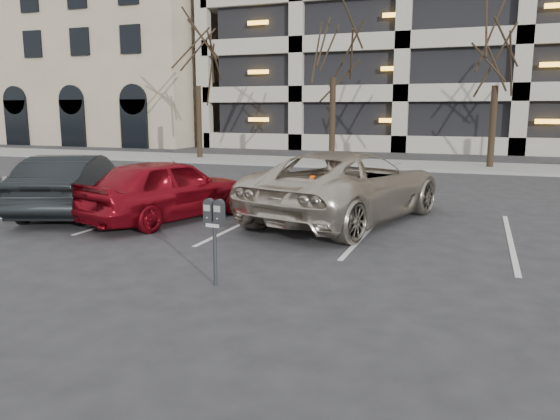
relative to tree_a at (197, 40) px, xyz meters
The scene contains 11 objects.
ground 19.79m from the tree_a, 57.99° to the right, with size 140.00×140.00×0.00m, color #28282B.
sidewalk 11.61m from the tree_a, ahead, with size 80.00×4.00×0.12m, color gray.
stall_lines 17.24m from the tree_a, 57.88° to the right, with size 16.90×5.20×0.00m.
office_building 22.81m from the tree_a, 142.28° to the left, with size 26.00×16.20×15.00m.
tree_a is the anchor object (origin of this frame).
tree_b 7.01m from the tree_a, ahead, with size 3.89×3.89×8.84m.
tree_c 14.00m from the tree_a, ahead, with size 3.45×3.45×7.84m.
parking_meter 21.34m from the tree_a, 61.20° to the right, with size 0.33×0.16×1.25m.
suv_silver 17.49m from the tree_a, 50.14° to the right, with size 4.14×6.31×1.62m.
car_red 16.63m from the tree_a, 64.44° to the right, with size 1.73×4.31×1.47m, color maroon.
car_dark 15.80m from the tree_a, 73.61° to the right, with size 1.54×4.42×1.46m, color black.
Camera 1 is at (3.50, -9.06, 2.53)m, focal length 35.00 mm.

